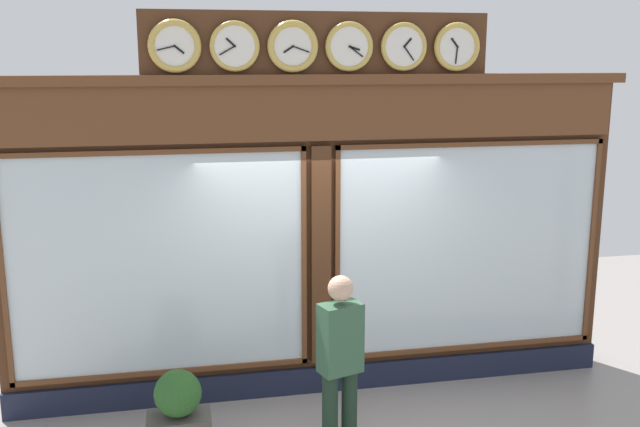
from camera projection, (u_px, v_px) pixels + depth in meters
The scene contains 3 objects.
shop_facade at pixel (318, 232), 7.54m from camera, with size 6.52×0.42×3.93m.
pedestrian at pixel (340, 360), 6.29m from camera, with size 0.41×0.32×1.69m.
planter_shrub at pixel (178, 393), 6.33m from camera, with size 0.42×0.42×0.42m, color #285623.
Camera 1 is at (1.44, 7.06, 3.50)m, focal length 40.74 mm.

